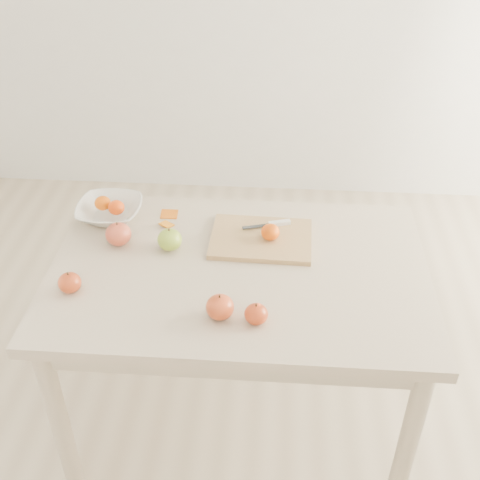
{
  "coord_description": "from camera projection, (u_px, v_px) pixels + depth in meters",
  "views": [
    {
      "loc": [
        0.11,
        -1.49,
        1.94
      ],
      "look_at": [
        0.0,
        0.05,
        0.82
      ],
      "focal_mm": 45.0,
      "sensor_mm": 36.0,
      "label": 1
    }
  ],
  "objects": [
    {
      "name": "bowl_tangerine_far",
      "position": [
        116.0,
        207.0,
        2.09
      ],
      "size": [
        0.06,
        0.06,
        0.05
      ],
      "primitive_type": "ellipsoid",
      "color": "#D14007",
      "rests_on": "fruit_bowl"
    },
    {
      "name": "apple_red_d",
      "position": [
        70.0,
        283.0,
        1.79
      ],
      "size": [
        0.07,
        0.07,
        0.06
      ],
      "primitive_type": "ellipsoid",
      "color": "maroon",
      "rests_on": "table"
    },
    {
      "name": "apple_red_e",
      "position": [
        256.0,
        314.0,
        1.68
      ],
      "size": [
        0.07,
        0.07,
        0.06
      ],
      "primitive_type": "ellipsoid",
      "color": "#8D0603",
      "rests_on": "table"
    },
    {
      "name": "paring_knife",
      "position": [
        276.0,
        224.0,
        2.06
      ],
      "size": [
        0.17,
        0.07,
        0.01
      ],
      "color": "silver",
      "rests_on": "cutting_board"
    },
    {
      "name": "orange_peel_a",
      "position": [
        169.0,
        215.0,
        2.14
      ],
      "size": [
        0.06,
        0.05,
        0.01
      ],
      "primitive_type": "cube",
      "rotation": [
        0.21,
        0.0,
        0.0
      ],
      "color": "#D3610E",
      "rests_on": "table"
    },
    {
      "name": "ground",
      "position": [
        239.0,
        417.0,
        2.35
      ],
      "size": [
        3.5,
        3.5,
        0.0
      ],
      "primitive_type": "plane",
      "color": "#C6B293",
      "rests_on": "ground"
    },
    {
      "name": "cutting_board",
      "position": [
        261.0,
        239.0,
        2.01
      ],
      "size": [
        0.34,
        0.26,
        0.02
      ],
      "primitive_type": "cube",
      "rotation": [
        0.0,
        0.0,
        -0.03
      ],
      "color": "tan",
      "rests_on": "table"
    },
    {
      "name": "apple_red_c",
      "position": [
        220.0,
        307.0,
        1.7
      ],
      "size": [
        0.08,
        0.08,
        0.07
      ],
      "primitive_type": "ellipsoid",
      "color": "#9F2C1C",
      "rests_on": "table"
    },
    {
      "name": "fruit_bowl",
      "position": [
        110.0,
        211.0,
        2.12
      ],
      "size": [
        0.23,
        0.23,
        0.06
      ],
      "primitive_type": "imported",
      "color": "white",
      "rests_on": "table"
    },
    {
      "name": "board_tangerine",
      "position": [
        270.0,
        232.0,
        1.98
      ],
      "size": [
        0.06,
        0.06,
        0.05
      ],
      "primitive_type": "ellipsoid",
      "color": "#E65F08",
      "rests_on": "cutting_board"
    },
    {
      "name": "orange_peel_b",
      "position": [
        167.0,
        225.0,
        2.09
      ],
      "size": [
        0.06,
        0.05,
        0.01
      ],
      "primitive_type": "cube",
      "rotation": [
        -0.14,
        0.0,
        -0.6
      ],
      "color": "orange",
      "rests_on": "table"
    },
    {
      "name": "apple_red_b",
      "position": [
        118.0,
        234.0,
        1.99
      ],
      "size": [
        0.09,
        0.09,
        0.08
      ],
      "primitive_type": "ellipsoid",
      "color": "maroon",
      "rests_on": "table"
    },
    {
      "name": "bowl_tangerine_near",
      "position": [
        103.0,
        203.0,
        2.11
      ],
      "size": [
        0.06,
        0.06,
        0.05
      ],
      "primitive_type": "ellipsoid",
      "color": "#CF5B07",
      "rests_on": "fruit_bowl"
    },
    {
      "name": "table",
      "position": [
        239.0,
        291.0,
        1.96
      ],
      "size": [
        1.2,
        0.8,
        0.75
      ],
      "color": "#C4B294",
      "rests_on": "ground"
    },
    {
      "name": "apple_green",
      "position": [
        170.0,
        240.0,
        1.96
      ],
      "size": [
        0.08,
        0.08,
        0.07
      ],
      "primitive_type": "ellipsoid",
      "color": "#6D9F16",
      "rests_on": "table"
    }
  ]
}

